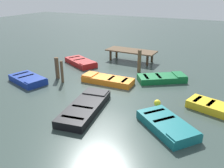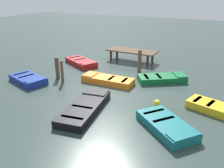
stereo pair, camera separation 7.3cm
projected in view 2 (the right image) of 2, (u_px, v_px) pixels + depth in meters
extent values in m
plane|color=#33423D|center=(112.00, 89.00, 14.98)|extent=(80.00, 80.00, 0.00)
cube|color=brown|center=(132.00, 51.00, 20.47)|extent=(4.32, 1.79, 0.10)
cylinder|color=#3C2E20|center=(152.00, 57.00, 20.38)|extent=(0.20, 0.20, 0.85)
cylinder|color=#3C2E20|center=(148.00, 60.00, 19.42)|extent=(0.20, 0.20, 0.85)
cylinder|color=#3C2E20|center=(117.00, 52.00, 21.88)|extent=(0.20, 0.20, 0.85)
cylinder|color=#3C2E20|center=(111.00, 55.00, 20.92)|extent=(0.20, 0.20, 0.85)
cube|color=black|center=(85.00, 108.00, 12.24)|extent=(2.05, 4.20, 0.40)
cube|color=gray|center=(85.00, 105.00, 12.18)|extent=(1.64, 3.55, 0.04)
cube|color=black|center=(96.00, 92.00, 13.54)|extent=(1.43, 1.07, 0.06)
cube|color=#776E5D|center=(82.00, 107.00, 11.90)|extent=(1.15, 0.37, 0.04)
cube|color=#776E5D|center=(72.00, 118.00, 10.93)|extent=(1.15, 0.37, 0.04)
cube|color=navy|center=(28.00, 79.00, 16.03)|extent=(3.01, 2.19, 0.40)
cube|color=silver|center=(28.00, 77.00, 15.98)|extent=(2.53, 1.76, 0.04)
cube|color=navy|center=(36.00, 80.00, 15.27)|extent=(0.95, 1.42, 0.06)
cube|color=#A4A49F|center=(26.00, 76.00, 16.09)|extent=(0.53, 1.14, 0.04)
cube|color=#A4A49F|center=(21.00, 74.00, 16.57)|extent=(0.53, 1.14, 0.04)
cube|color=maroon|center=(81.00, 62.00, 19.76)|extent=(3.40, 2.66, 0.40)
cube|color=black|center=(81.00, 61.00, 19.71)|extent=(2.85, 2.17, 0.04)
cube|color=maroon|center=(88.00, 63.00, 18.76)|extent=(1.18, 1.42, 0.06)
cube|color=black|center=(80.00, 59.00, 19.87)|extent=(0.67, 1.05, 0.04)
cube|color=black|center=(75.00, 57.00, 20.51)|extent=(0.67, 1.05, 0.04)
cube|color=gold|center=(214.00, 108.00, 12.22)|extent=(2.84, 1.87, 0.40)
cube|color=#4C3319|center=(214.00, 105.00, 12.16)|extent=(2.39, 1.51, 0.04)
cube|color=#42301E|center=(211.00, 103.00, 12.27)|extent=(0.45, 0.95, 0.04)
cube|color=#42301E|center=(197.00, 99.00, 12.72)|extent=(0.45, 0.95, 0.04)
cube|color=#14666B|center=(166.00, 125.00, 10.66)|extent=(3.18, 2.99, 0.40)
cube|color=beige|center=(166.00, 123.00, 10.60)|extent=(2.64, 2.46, 0.04)
cube|color=#14666B|center=(183.00, 134.00, 9.61)|extent=(1.34, 1.43, 0.06)
cube|color=#9B9789|center=(164.00, 119.00, 10.77)|extent=(0.89, 1.01, 0.04)
cube|color=#9B9789|center=(154.00, 112.00, 11.45)|extent=(0.89, 1.01, 0.04)
cube|color=#0F602D|center=(162.00, 78.00, 16.19)|extent=(3.38, 2.86, 0.40)
cube|color=orange|center=(162.00, 77.00, 16.13)|extent=(2.82, 2.36, 0.04)
cube|color=#0F602D|center=(180.00, 75.00, 16.24)|extent=(1.24, 1.38, 0.06)
cube|color=#B06E1E|center=(159.00, 76.00, 16.09)|extent=(0.74, 0.97, 0.04)
cube|color=#B06E1E|center=(146.00, 77.00, 15.99)|extent=(0.74, 0.97, 0.04)
cube|color=orange|center=(108.00, 80.00, 15.89)|extent=(3.47, 1.28, 0.40)
cube|color=black|center=(108.00, 78.00, 15.84)|extent=(2.95, 1.01, 0.04)
cube|color=orange|center=(90.00, 74.00, 16.34)|extent=(0.79, 1.09, 0.06)
cube|color=black|center=(111.00, 78.00, 15.73)|extent=(0.22, 0.94, 0.04)
cube|color=black|center=(125.00, 80.00, 15.35)|extent=(0.22, 0.94, 0.04)
cylinder|color=brown|center=(140.00, 61.00, 17.72)|extent=(0.27, 0.27, 1.70)
cylinder|color=brown|center=(57.00, 68.00, 16.58)|extent=(0.28, 0.28, 1.49)
cylinder|color=brown|center=(62.00, 72.00, 15.85)|extent=(0.19, 0.19, 1.48)
cylinder|color=#262626|center=(157.00, 107.00, 12.59)|extent=(0.16, 0.16, 0.12)
sphere|color=yellow|center=(157.00, 103.00, 12.50)|extent=(0.36, 0.36, 0.36)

